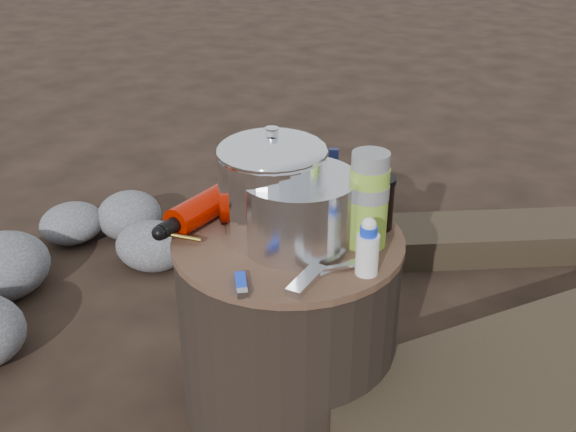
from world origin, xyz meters
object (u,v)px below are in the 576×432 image
at_px(stump, 288,324).
at_px(thermos, 368,200).
at_px(fuel_bottle, 207,206).
at_px(camping_pot, 272,185).
at_px(travel_mug, 376,203).

height_order(stump, thermos, thermos).
relative_size(stump, fuel_bottle, 1.80).
height_order(camping_pot, fuel_bottle, camping_pot).
bearing_deg(fuel_bottle, camping_pot, 10.13).
bearing_deg(thermos, fuel_bottle, -172.08).
distance_m(stump, travel_mug, 0.33).
relative_size(thermos, travel_mug, 1.74).
distance_m(camping_pot, travel_mug, 0.22).
bearing_deg(fuel_bottle, thermos, 15.74).
height_order(stump, travel_mug, travel_mug).
height_order(stump, fuel_bottle, fuel_bottle).
xyz_separation_m(stump, thermos, (0.15, 0.04, 0.31)).
bearing_deg(thermos, camping_pot, -167.57).
height_order(camping_pot, travel_mug, camping_pot).
relative_size(fuel_bottle, thermos, 1.36).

